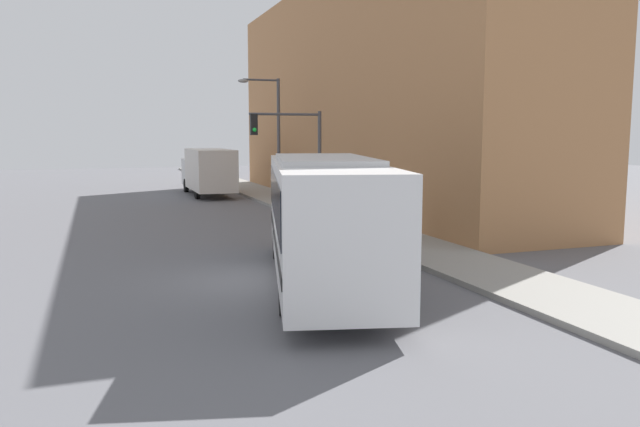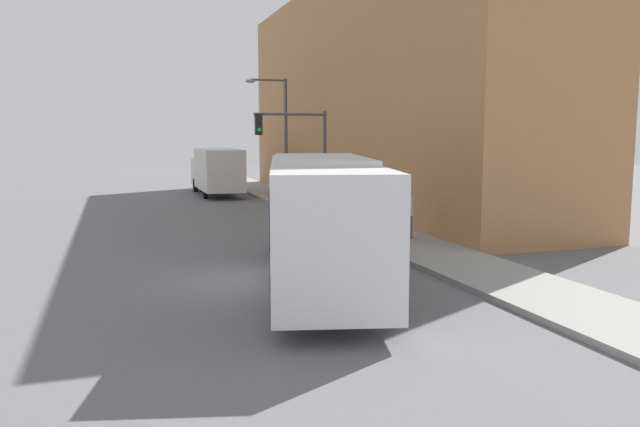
% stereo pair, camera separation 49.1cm
% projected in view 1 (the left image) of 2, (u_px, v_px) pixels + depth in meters
% --- Properties ---
extents(ground_plane, '(120.00, 120.00, 0.00)m').
position_uv_depth(ground_plane, '(267.00, 280.00, 16.68)').
color(ground_plane, slate).
extents(sidewalk, '(2.79, 70.00, 0.15)m').
position_uv_depth(sidewalk, '(276.00, 198.00, 37.32)').
color(sidewalk, gray).
rests_on(sidewalk, ground_plane).
extents(building_facade, '(6.00, 31.67, 12.28)m').
position_uv_depth(building_facade, '(366.00, 94.00, 35.07)').
color(building_facade, '#B27A4C').
rests_on(building_facade, ground_plane).
extents(city_bus, '(4.99, 10.82, 3.30)m').
position_uv_depth(city_bus, '(323.00, 211.00, 16.16)').
color(city_bus, white).
rests_on(city_bus, ground_plane).
extents(delivery_truck, '(2.32, 8.23, 2.95)m').
position_uv_depth(delivery_truck, '(208.00, 170.00, 39.57)').
color(delivery_truck, silver).
rests_on(delivery_truck, ground_plane).
extents(fire_hydrant, '(0.21, 0.28, 0.67)m').
position_uv_depth(fire_hydrant, '(373.00, 229.00, 22.38)').
color(fire_hydrant, gold).
rests_on(fire_hydrant, sidewalk).
extents(traffic_light_pole, '(3.28, 0.35, 4.74)m').
position_uv_depth(traffic_light_pole, '(294.00, 144.00, 27.38)').
color(traffic_light_pole, '#47474C').
rests_on(traffic_light_pole, sidewalk).
extents(parking_meter, '(0.14, 0.14, 1.29)m').
position_uv_depth(parking_meter, '(316.00, 198.00, 28.09)').
color(parking_meter, '#47474C').
rests_on(parking_meter, sidewalk).
extents(street_lamp, '(2.32, 0.28, 6.73)m').
position_uv_depth(street_lamp, '(273.00, 129.00, 34.12)').
color(street_lamp, '#47474C').
rests_on(street_lamp, sidewalk).
extents(pedestrian_near_corner, '(0.34, 0.34, 1.74)m').
position_uv_depth(pedestrian_near_corner, '(407.00, 214.00, 22.38)').
color(pedestrian_near_corner, slate).
rests_on(pedestrian_near_corner, sidewalk).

